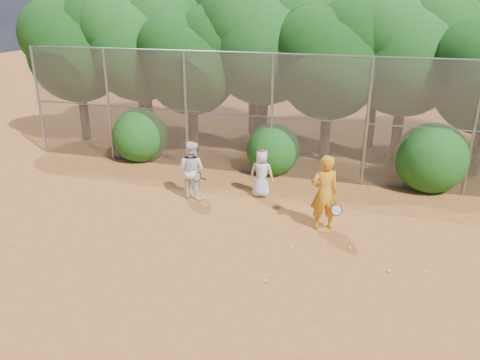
% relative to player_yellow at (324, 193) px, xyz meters
% --- Properties ---
extents(ground, '(80.00, 80.00, 0.00)m').
position_rel_player_yellow_xyz_m(ground, '(-1.21, -2.53, -0.99)').
color(ground, '#9D5723').
rests_on(ground, ground).
extents(fence_back, '(20.05, 0.09, 4.03)m').
position_rel_player_yellow_xyz_m(fence_back, '(-1.33, 3.47, 1.06)').
color(fence_back, gray).
rests_on(fence_back, ground).
extents(tree_0, '(4.38, 3.81, 6.00)m').
position_rel_player_yellow_xyz_m(tree_0, '(-10.66, 5.51, 2.94)').
color(tree_0, black).
rests_on(tree_0, ground).
extents(tree_1, '(4.64, 4.03, 6.35)m').
position_rel_player_yellow_xyz_m(tree_1, '(-8.15, 6.01, 3.17)').
color(tree_1, black).
rests_on(tree_1, ground).
extents(tree_2, '(3.99, 3.47, 5.47)m').
position_rel_player_yellow_xyz_m(tree_2, '(-5.66, 5.31, 2.59)').
color(tree_2, black).
rests_on(tree_2, ground).
extents(tree_3, '(4.89, 4.26, 6.70)m').
position_rel_player_yellow_xyz_m(tree_3, '(-3.15, 6.31, 3.40)').
color(tree_3, black).
rests_on(tree_3, ground).
extents(tree_4, '(4.19, 3.64, 5.73)m').
position_rel_player_yellow_xyz_m(tree_4, '(-0.66, 5.71, 2.77)').
color(tree_4, black).
rests_on(tree_4, ground).
extents(tree_5, '(4.51, 3.92, 6.17)m').
position_rel_player_yellow_xyz_m(tree_5, '(1.84, 6.51, 3.06)').
color(tree_5, black).
rests_on(tree_5, ground).
extents(tree_9, '(4.83, 4.20, 6.62)m').
position_rel_player_yellow_xyz_m(tree_9, '(-9.15, 8.31, 3.35)').
color(tree_9, black).
rests_on(tree_9, ground).
extents(tree_10, '(5.15, 4.48, 7.06)m').
position_rel_player_yellow_xyz_m(tree_10, '(-4.15, 8.52, 3.64)').
color(tree_10, black).
rests_on(tree_10, ground).
extents(tree_11, '(4.64, 4.03, 6.35)m').
position_rel_player_yellow_xyz_m(tree_11, '(0.85, 8.11, 3.17)').
color(tree_11, black).
rests_on(tree_11, ground).
extents(bush_0, '(2.00, 2.00, 2.00)m').
position_rel_player_yellow_xyz_m(bush_0, '(-7.21, 3.77, 0.01)').
color(bush_0, '#134B12').
rests_on(bush_0, ground).
extents(bush_1, '(1.80, 1.80, 1.80)m').
position_rel_player_yellow_xyz_m(bush_1, '(-2.21, 3.77, -0.09)').
color(bush_1, '#134B12').
rests_on(bush_1, ground).
extents(bush_2, '(2.20, 2.20, 2.20)m').
position_rel_player_yellow_xyz_m(bush_2, '(2.79, 3.77, 0.11)').
color(bush_2, '#134B12').
rests_on(bush_2, ground).
extents(player_yellow, '(0.95, 0.75, 1.99)m').
position_rel_player_yellow_xyz_m(player_yellow, '(0.00, 0.00, 0.00)').
color(player_yellow, orange).
rests_on(player_yellow, ground).
extents(player_teen, '(0.72, 0.47, 1.48)m').
position_rel_player_yellow_xyz_m(player_teen, '(-2.05, 1.62, -0.26)').
color(player_teen, silver).
rests_on(player_teen, ground).
extents(player_white, '(0.96, 0.84, 1.74)m').
position_rel_player_yellow_xyz_m(player_white, '(-3.99, 0.91, -0.12)').
color(player_white, white).
rests_on(player_white, ground).
extents(ball_0, '(0.07, 0.07, 0.07)m').
position_rel_player_yellow_xyz_m(ball_0, '(1.67, -1.71, -0.96)').
color(ball_0, '#D1E92A').
rests_on(ball_0, ground).
extents(ball_1, '(0.07, 0.07, 0.07)m').
position_rel_player_yellow_xyz_m(ball_1, '(0.77, -0.89, -0.96)').
color(ball_1, '#D1E92A').
rests_on(ball_1, ground).
extents(ball_2, '(0.07, 0.07, 0.07)m').
position_rel_player_yellow_xyz_m(ball_2, '(-0.79, -2.86, -0.96)').
color(ball_2, '#D1E92A').
rests_on(ball_2, ground).
extents(ball_3, '(0.07, 0.07, 0.07)m').
position_rel_player_yellow_xyz_m(ball_3, '(2.43, -1.52, -0.96)').
color(ball_3, '#D1E92A').
rests_on(ball_3, ground).
extents(ball_4, '(0.07, 0.07, 0.07)m').
position_rel_player_yellow_xyz_m(ball_4, '(-0.53, -1.29, -0.96)').
color(ball_4, '#D1E92A').
rests_on(ball_4, ground).
extents(ball_5, '(0.07, 0.07, 0.07)m').
position_rel_player_yellow_xyz_m(ball_5, '(3.60, 1.34, -0.96)').
color(ball_5, '#D1E92A').
rests_on(ball_5, ground).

